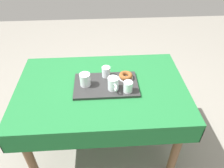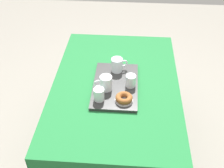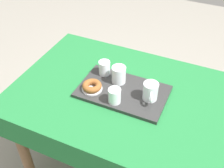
# 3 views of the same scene
# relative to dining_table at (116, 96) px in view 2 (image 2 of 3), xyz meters

# --- Properties ---
(ground_plane) EXTENTS (6.00, 6.00, 0.00)m
(ground_plane) POSITION_rel_dining_table_xyz_m (0.00, 0.00, -0.61)
(ground_plane) COLOR gray
(dining_table) EXTENTS (1.26, 0.84, 0.73)m
(dining_table) POSITION_rel_dining_table_xyz_m (0.00, 0.00, 0.00)
(dining_table) COLOR #1E6B33
(dining_table) RESTS_ON ground
(serving_tray) EXTENTS (0.47, 0.29, 0.02)m
(serving_tray) POSITION_rel_dining_table_xyz_m (0.04, -0.00, 0.12)
(serving_tray) COLOR #2D2D2D
(serving_tray) RESTS_ON dining_table
(tea_mug_left) EXTENTS (0.08, 0.11, 0.10)m
(tea_mug_left) POSITION_rel_dining_table_xyz_m (-0.12, 0.00, 0.18)
(tea_mug_left) COLOR white
(tea_mug_left) RESTS_ON serving_tray
(tea_mug_right) EXTENTS (0.08, 0.12, 0.10)m
(tea_mug_right) POSITION_rel_dining_table_xyz_m (0.09, -0.06, 0.18)
(tea_mug_right) COLOR white
(tea_mug_right) RESTS_ON serving_tray
(water_glass_near) EXTENTS (0.07, 0.07, 0.08)m
(water_glass_near) POSITION_rel_dining_table_xyz_m (0.19, -0.09, 0.17)
(water_glass_near) COLOR white
(water_glass_near) RESTS_ON serving_tray
(water_glass_far) EXTENTS (0.07, 0.07, 0.08)m
(water_glass_far) POSITION_rel_dining_table_xyz_m (0.04, 0.10, 0.17)
(water_glass_far) COLOR white
(water_glass_far) RESTS_ON serving_tray
(donut_plate_left) EXTENTS (0.11, 0.11, 0.01)m
(donut_plate_left) POSITION_rel_dining_table_xyz_m (0.19, 0.06, 0.14)
(donut_plate_left) COLOR silver
(donut_plate_left) RESTS_ON serving_tray
(sugar_donut_left) EXTENTS (0.10, 0.10, 0.03)m
(sugar_donut_left) POSITION_rel_dining_table_xyz_m (0.19, 0.06, 0.16)
(sugar_donut_left) COLOR brown
(sugar_donut_left) RESTS_ON donut_plate_left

